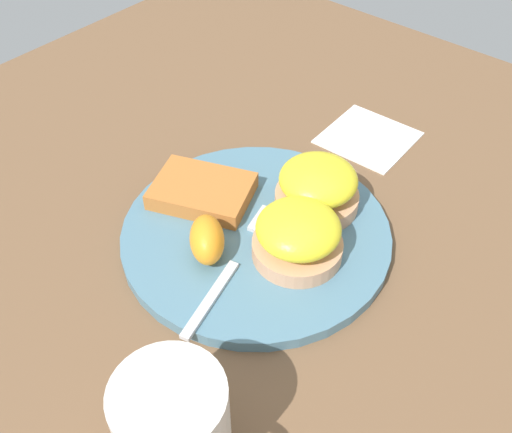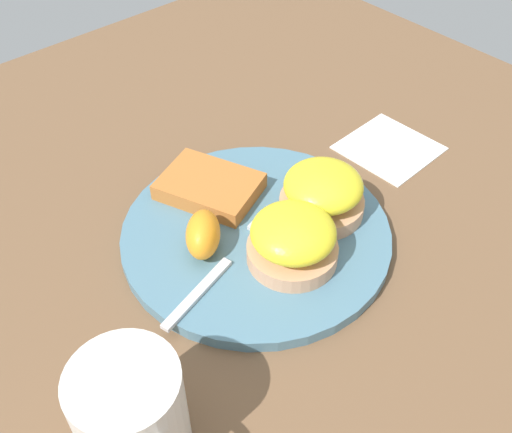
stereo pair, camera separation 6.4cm
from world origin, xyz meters
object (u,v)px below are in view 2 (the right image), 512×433
(sandwich_benedict_right, at_px, (323,193))
(orange_wedge, at_px, (203,234))
(hashbrown_patty, at_px, (209,187))
(cup, at_px, (132,415))
(fork, at_px, (232,256))
(sandwich_benedict_left, at_px, (295,238))

(sandwich_benedict_right, relative_size, orange_wedge, 1.59)
(sandwich_benedict_right, distance_m, hashbrown_patty, 0.13)
(orange_wedge, distance_m, cup, 0.21)
(hashbrown_patty, bearing_deg, sandwich_benedict_right, 34.65)
(sandwich_benedict_right, height_order, hashbrown_patty, sandwich_benedict_right)
(sandwich_benedict_right, distance_m, fork, 0.12)
(sandwich_benedict_right, bearing_deg, sandwich_benedict_left, -67.77)
(fork, bearing_deg, sandwich_benedict_right, 83.91)
(hashbrown_patty, bearing_deg, fork, -25.51)
(sandwich_benedict_left, xyz_separation_m, hashbrown_patty, (-0.14, -0.00, -0.02))
(orange_wedge, bearing_deg, sandwich_benedict_left, 41.31)
(sandwich_benedict_left, relative_size, orange_wedge, 1.59)
(sandwich_benedict_left, distance_m, fork, 0.07)
(sandwich_benedict_right, xyz_separation_m, orange_wedge, (-0.04, -0.13, -0.01))
(sandwich_benedict_left, bearing_deg, hashbrown_patty, -178.57)
(orange_wedge, bearing_deg, sandwich_benedict_right, 72.48)
(sandwich_benedict_left, distance_m, cup, 0.24)
(hashbrown_patty, bearing_deg, orange_wedge, -42.08)
(sandwich_benedict_right, relative_size, cup, 0.79)
(sandwich_benedict_right, xyz_separation_m, hashbrown_patty, (-0.11, -0.07, -0.02))
(sandwich_benedict_left, relative_size, fork, 0.50)
(hashbrown_patty, relative_size, fork, 0.57)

